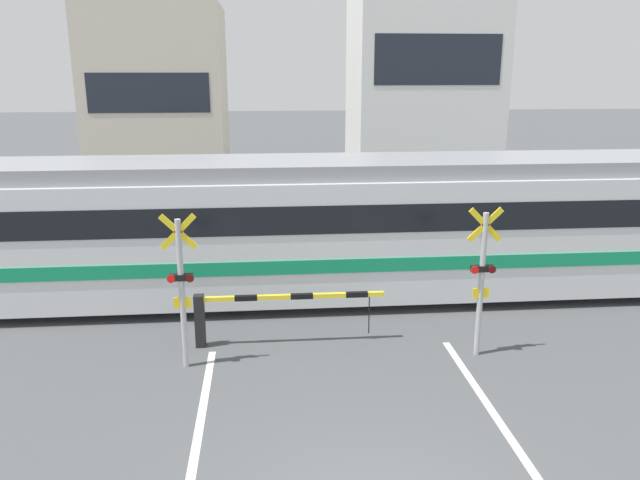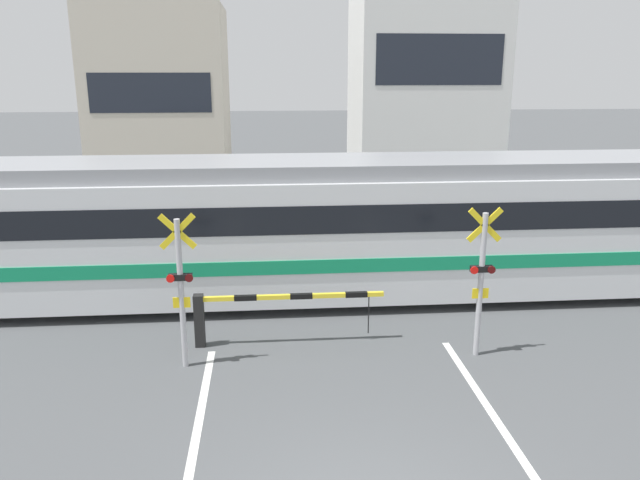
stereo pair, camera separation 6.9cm
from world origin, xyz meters
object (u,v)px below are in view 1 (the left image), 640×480
at_px(crossing_barrier_near, 249,309).
at_px(crossing_signal_left, 181,285).
at_px(pedestrian, 309,205).
at_px(crossing_signal_right, 482,276).
at_px(commuter_train, 402,224).
at_px(crossing_barrier_far, 366,235).

relative_size(crossing_barrier_near, crossing_signal_left, 1.29).
bearing_deg(pedestrian, crossing_barrier_near, -101.60).
distance_m(crossing_signal_right, pedestrian, 10.67).
bearing_deg(commuter_train, crossing_signal_left, -144.34).
bearing_deg(crossing_barrier_near, crossing_signal_right, -11.00).
bearing_deg(commuter_train, crossing_barrier_far, 97.66).
bearing_deg(crossing_barrier_near, pedestrian, 78.40).
distance_m(crossing_barrier_far, pedestrian, 4.09).
bearing_deg(pedestrian, crossing_signal_right, -75.95).
bearing_deg(crossing_signal_left, crossing_barrier_near, 36.26).
bearing_deg(crossing_signal_right, commuter_train, 102.80).
distance_m(crossing_barrier_far, crossing_signal_left, 7.95).
height_order(crossing_barrier_near, crossing_barrier_far, same).
height_order(crossing_barrier_far, crossing_signal_right, crossing_signal_right).
distance_m(crossing_barrier_near, crossing_barrier_far, 6.52).
xyz_separation_m(commuter_train, crossing_signal_right, (0.80, -3.53, -0.19)).
distance_m(commuter_train, crossing_barrier_far, 3.16).
relative_size(commuter_train, crossing_barrier_far, 5.24).
relative_size(commuter_train, crossing_signal_left, 6.78).
bearing_deg(crossing_signal_right, pedestrian, 104.05).
distance_m(crossing_barrier_near, crossing_signal_left, 1.72).
bearing_deg(crossing_signal_right, crossing_signal_left, 180.00).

